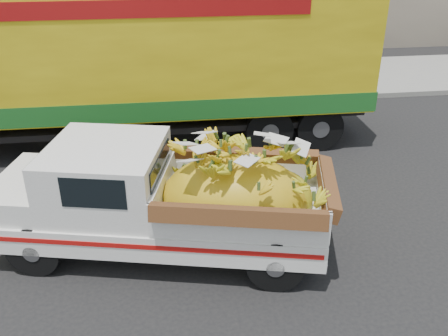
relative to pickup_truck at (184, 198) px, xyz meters
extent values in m
plane|color=black|center=(-1.48, 0.34, -0.98)|extent=(100.00, 100.00, 0.00)
cube|color=gray|center=(-1.48, 7.07, -0.91)|extent=(60.00, 0.25, 0.15)
cube|color=gray|center=(-1.48, 9.17, -0.91)|extent=(60.00, 4.00, 0.14)
cylinder|color=black|center=(-2.32, -0.28, -0.56)|extent=(0.88, 0.43, 0.84)
cylinder|color=black|center=(-1.94, 1.29, -0.56)|extent=(0.88, 0.43, 0.84)
cylinder|color=black|center=(1.24, -1.13, -0.56)|extent=(0.88, 0.43, 0.84)
cylinder|color=black|center=(1.62, 0.45, -0.56)|extent=(0.88, 0.43, 0.84)
cube|color=silver|center=(-0.40, 0.10, -0.37)|extent=(5.51, 3.04, 0.43)
cube|color=#A50F0C|center=(-0.62, -0.83, -0.30)|extent=(4.98, 1.19, 0.08)
cube|color=silver|center=(-2.90, 0.69, -0.48)|extent=(0.53, 1.82, 0.16)
cube|color=silver|center=(-2.48, 0.59, 0.05)|extent=(1.33, 1.94, 0.40)
cube|color=silver|center=(-1.19, 0.28, 0.35)|extent=(2.09, 2.16, 1.00)
cube|color=black|center=(-1.29, -0.63, 0.54)|extent=(0.92, 0.23, 0.47)
cube|color=silver|center=(0.89, -0.21, 0.13)|extent=(2.92, 2.42, 0.57)
ellipsoid|color=orange|center=(0.78, -0.19, 0.01)|extent=(2.59, 2.00, 1.42)
cylinder|color=black|center=(3.38, 3.61, -0.43)|extent=(1.10, 0.32, 1.10)
cylinder|color=black|center=(3.39, 5.61, -0.43)|extent=(1.10, 0.32, 1.10)
cylinder|color=black|center=(2.18, 3.61, -0.43)|extent=(1.10, 0.32, 1.10)
cylinder|color=black|center=(2.19, 5.61, -0.43)|extent=(1.10, 0.32, 1.10)
cube|color=black|center=(-1.32, 4.62, -0.20)|extent=(12.00, 1.03, 0.36)
cube|color=gold|center=(-1.32, 4.62, 1.40)|extent=(11.77, 2.53, 2.84)
cube|color=#195A1E|center=(-1.32, 4.62, 0.23)|extent=(11.83, 2.55, 0.45)
cube|color=maroon|center=(-1.32, 3.36, 2.37)|extent=(8.40, 0.04, 0.35)
camera|label=1|loc=(-0.30, -6.83, 3.98)|focal=40.00mm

